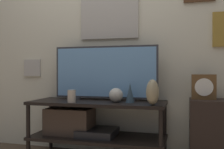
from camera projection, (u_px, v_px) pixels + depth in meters
name	position (u px, v px, depth m)	size (l,w,h in m)	color
wall_back	(107.00, 28.00, 2.87)	(6.40, 0.08, 2.70)	beige
media_console	(87.00, 122.00, 2.62)	(1.33, 0.51, 0.58)	black
television	(105.00, 72.00, 2.68)	(1.08, 0.05, 0.55)	#333338
vase_slim_bronze	(130.00, 93.00, 2.45)	(0.08, 0.08, 0.18)	#2D4251
vase_round_glass	(116.00, 95.00, 2.49)	(0.14, 0.14, 0.14)	beige
vase_urn_stoneware	(152.00, 92.00, 2.27)	(0.11, 0.14, 0.22)	tan
candle_jar	(72.00, 96.00, 2.47)	(0.08, 0.08, 0.12)	#C1B29E
side_table	(209.00, 133.00, 2.39)	(0.34, 0.34, 0.61)	black
mantel_clock	(204.00, 87.00, 2.42)	(0.21, 0.11, 0.23)	brown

